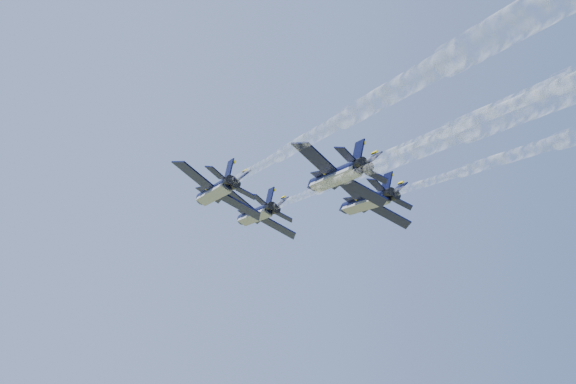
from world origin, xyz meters
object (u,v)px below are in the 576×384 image
object	(u,v)px
jet_lead	(256,214)
jet_slot	(336,176)
jet_left	(215,192)
jet_right	(366,202)

from	to	relation	value
jet_lead	jet_slot	size ratio (longest dim) A/B	1.00
jet_left	jet_right	bearing A→B (deg)	-3.36
jet_lead	jet_left	distance (m)	15.20
jet_left	jet_slot	xyz separation A→B (m)	(11.26, -11.41, 0.00)
jet_lead	jet_right	size ratio (longest dim) A/B	1.00
jet_left	jet_right	distance (m)	19.60
jet_lead	jet_right	bearing A→B (deg)	-52.14
jet_slot	jet_left	bearing A→B (deg)	128.92
jet_lead	jet_left	xyz separation A→B (m)	(-8.12, -12.85, 0.00)
jet_left	jet_slot	size ratio (longest dim) A/B	1.00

